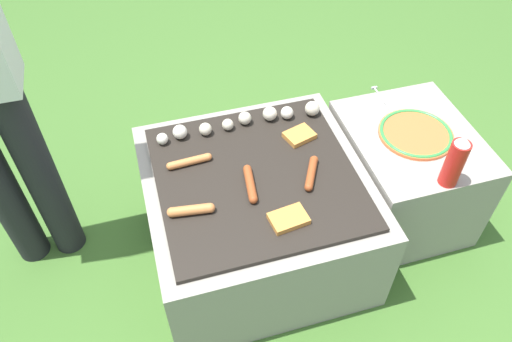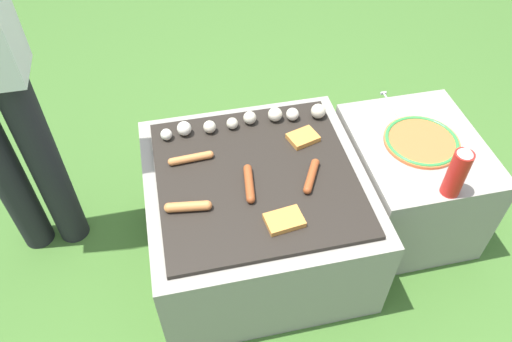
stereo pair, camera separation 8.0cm
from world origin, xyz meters
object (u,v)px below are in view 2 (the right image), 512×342
object	(u,v)px
plate_colorful	(422,141)
fork_utensil	(393,108)
condiment_bottle	(458,171)
sausage_front_center	(311,176)

from	to	relation	value
plate_colorful	fork_utensil	xyz separation A→B (m)	(-0.02, 0.21, -0.01)
plate_colorful	fork_utensil	size ratio (longest dim) A/B	1.24
plate_colorful	condiment_bottle	xyz separation A→B (m)	(-0.01, -0.24, 0.09)
plate_colorful	condiment_bottle	bearing A→B (deg)	-92.79
plate_colorful	fork_utensil	world-z (taller)	plate_colorful
plate_colorful	condiment_bottle	size ratio (longest dim) A/B	1.31
sausage_front_center	fork_utensil	bearing A→B (deg)	34.67
condiment_bottle	sausage_front_center	bearing A→B (deg)	160.25
sausage_front_center	condiment_bottle	xyz separation A→B (m)	(0.43, -0.15, 0.09)
sausage_front_center	plate_colorful	distance (m)	0.45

